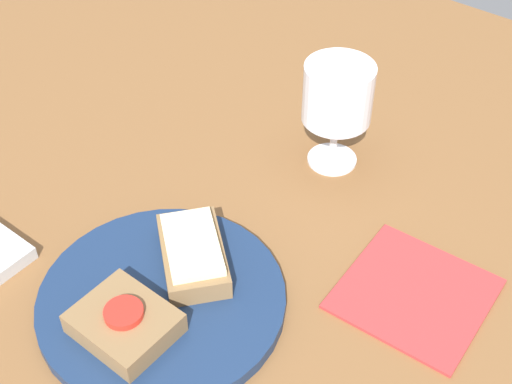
{
  "coord_description": "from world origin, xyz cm",
  "views": [
    {
      "loc": [
        -35.3,
        -42.09,
        59.49
      ],
      "look_at": [
        8.66,
        -7.36,
        8.0
      ],
      "focal_mm": 50.0,
      "sensor_mm": 36.0,
      "label": 1
    }
  ],
  "objects_px": {
    "sandwich_with_tomato": "(124,323)",
    "sandwich_with_cheese": "(193,253)",
    "plate": "(162,300)",
    "wine_glass": "(338,98)",
    "napkin": "(414,294)"
  },
  "relations": [
    {
      "from": "napkin",
      "to": "sandwich_with_cheese",
      "type": "bearing_deg",
      "value": 120.5
    },
    {
      "from": "sandwich_with_tomato",
      "to": "sandwich_with_cheese",
      "type": "relative_size",
      "value": 0.74
    },
    {
      "from": "sandwich_with_cheese",
      "to": "wine_glass",
      "type": "height_order",
      "value": "wine_glass"
    },
    {
      "from": "sandwich_with_tomato",
      "to": "sandwich_with_cheese",
      "type": "distance_m",
      "value": 0.1
    },
    {
      "from": "plate",
      "to": "sandwich_with_tomato",
      "type": "height_order",
      "value": "sandwich_with_tomato"
    },
    {
      "from": "plate",
      "to": "sandwich_with_cheese",
      "type": "distance_m",
      "value": 0.06
    },
    {
      "from": "plate",
      "to": "sandwich_with_cheese",
      "type": "height_order",
      "value": "sandwich_with_cheese"
    },
    {
      "from": "plate",
      "to": "wine_glass",
      "type": "distance_m",
      "value": 0.3
    },
    {
      "from": "plate",
      "to": "wine_glass",
      "type": "relative_size",
      "value": 1.83
    },
    {
      "from": "plate",
      "to": "sandwich_with_cheese",
      "type": "relative_size",
      "value": 2.01
    },
    {
      "from": "sandwich_with_tomato",
      "to": "sandwich_with_cheese",
      "type": "height_order",
      "value": "sandwich_with_cheese"
    },
    {
      "from": "sandwich_with_tomato",
      "to": "wine_glass",
      "type": "relative_size",
      "value": 0.67
    },
    {
      "from": "sandwich_with_tomato",
      "to": "plate",
      "type": "bearing_deg",
      "value": 4.07
    },
    {
      "from": "sandwich_with_tomato",
      "to": "napkin",
      "type": "bearing_deg",
      "value": -40.74
    },
    {
      "from": "sandwich_with_cheese",
      "to": "napkin",
      "type": "distance_m",
      "value": 0.23
    }
  ]
}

